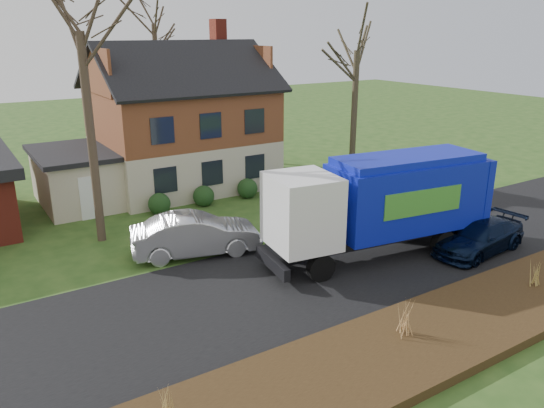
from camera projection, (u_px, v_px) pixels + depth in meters
ground at (290, 283)px, 19.06m from camera, size 120.00×120.00×0.00m
road at (290, 282)px, 19.05m from camera, size 80.00×7.00×0.02m
mulch_verge at (397, 350)px, 14.76m from camera, size 80.00×3.50×0.30m
main_house at (173, 117)px, 29.71m from camera, size 12.95×8.95×9.26m
garbage_truck at (385, 200)px, 20.74m from camera, size 9.61×3.74×4.01m
silver_sedan at (196, 235)px, 21.24m from camera, size 5.40×3.03×1.68m
navy_wagon at (479, 237)px, 21.51m from camera, size 4.71×2.24×1.33m
tree_front_east at (358, 27)px, 28.65m from camera, size 3.90×3.90×10.84m
tree_back at (153, 5)px, 35.71m from camera, size 3.87×3.87×12.26m
grass_clump_west at (166, 404)px, 11.77m from camera, size 0.33×0.27×0.88m
grass_clump_mid at (406, 318)px, 15.10m from camera, size 0.38×0.32×1.07m
grass_clump_east at (536, 273)px, 18.08m from camera, size 0.37×0.31×0.94m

